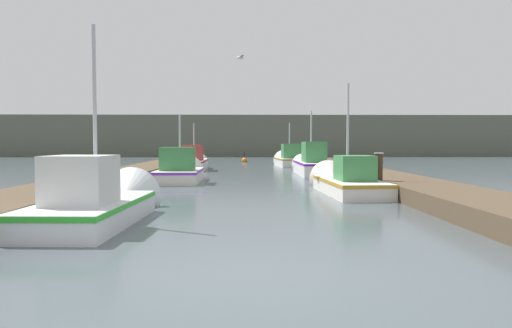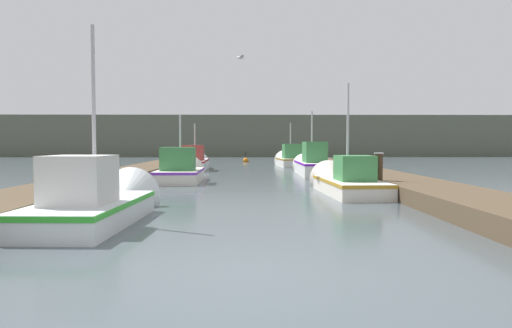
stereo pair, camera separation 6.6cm
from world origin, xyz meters
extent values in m
plane|color=#424C51|center=(0.00, 0.00, 0.00)|extent=(200.00, 200.00, 0.00)
cube|color=#4C3D2B|center=(-5.35, 16.00, 0.23)|extent=(2.23, 40.00, 0.45)
cube|color=#4C3D2B|center=(5.35, 16.00, 0.23)|extent=(2.23, 40.00, 0.45)
cube|color=#565B4C|center=(0.00, 56.65, 2.50)|extent=(120.00, 16.00, 4.99)
cube|color=silver|center=(-3.15, 3.71, 0.25)|extent=(1.77, 3.94, 0.50)
cube|color=green|center=(-3.15, 3.71, 0.44)|extent=(1.81, 3.97, 0.10)
cone|color=silver|center=(-3.07, 6.11, 0.25)|extent=(1.59, 0.97, 1.56)
cube|color=silver|center=(-3.17, 3.22, 0.96)|extent=(1.18, 1.29, 0.93)
cylinder|color=#B2B2B7|center=(-3.14, 4.00, 2.29)|extent=(0.08, 0.08, 3.59)
cube|color=silver|center=(3.33, 9.13, 0.25)|extent=(1.78, 4.27, 0.49)
cube|color=#B48323|center=(3.33, 9.13, 0.43)|extent=(1.81, 4.30, 0.10)
cone|color=silver|center=(3.19, 11.73, 0.25)|extent=(1.54, 1.10, 1.49)
cube|color=#387A42|center=(3.35, 8.61, 0.88)|extent=(1.12, 1.27, 0.78)
cylinder|color=#B2B2B7|center=(3.31, 9.44, 2.05)|extent=(0.08, 0.08, 3.12)
cube|color=silver|center=(-2.87, 13.73, 0.27)|extent=(1.82, 3.69, 0.54)
cube|color=purple|center=(-2.87, 13.73, 0.48)|extent=(1.85, 3.72, 0.10)
cone|color=silver|center=(-2.92, 16.00, 0.27)|extent=(1.68, 0.92, 1.66)
cube|color=#387A42|center=(-2.86, 13.27, 1.01)|extent=(1.37, 1.24, 0.95)
cylinder|color=#B2B2B7|center=(-2.88, 14.00, 1.69)|extent=(0.08, 0.08, 2.32)
cube|color=silver|center=(3.37, 18.11, 0.34)|extent=(1.43, 5.08, 0.68)
cube|color=#6513B7|center=(3.37, 18.11, 0.62)|extent=(1.46, 5.11, 0.10)
cone|color=silver|center=(3.36, 21.30, 0.34)|extent=(1.35, 1.31, 1.35)
cube|color=#387A42|center=(3.37, 17.47, 1.20)|extent=(1.06, 1.84, 1.04)
cylinder|color=#B2B2B7|center=(3.37, 18.49, 2.01)|extent=(0.08, 0.08, 2.65)
cube|color=silver|center=(-3.31, 22.56, 0.31)|extent=(1.66, 4.94, 0.63)
cube|color=maroon|center=(-3.31, 22.56, 0.57)|extent=(1.69, 4.97, 0.10)
cone|color=silver|center=(-3.42, 25.52, 0.31)|extent=(1.44, 1.09, 1.41)
cube|color=#99332D|center=(-3.29, 21.94, 1.08)|extent=(1.25, 2.04, 0.90)
cylinder|color=#B2B2B7|center=(-3.33, 22.92, 1.75)|extent=(0.08, 0.08, 2.24)
cube|color=silver|center=(3.03, 26.74, 0.29)|extent=(2.03, 4.05, 0.59)
cube|color=#9A6F1B|center=(3.03, 26.74, 0.53)|extent=(2.07, 4.09, 0.10)
cone|color=silver|center=(2.83, 29.14, 0.29)|extent=(1.69, 1.02, 1.62)
cube|color=#387A42|center=(3.07, 26.25, 1.09)|extent=(1.37, 1.29, 1.00)
cylinder|color=#B2B2B7|center=(3.01, 27.03, 1.84)|extent=(0.08, 0.08, 2.51)
cylinder|color=#473523|center=(4.24, 9.09, 0.66)|extent=(0.25, 0.25, 1.31)
cylinder|color=silver|center=(4.24, 9.09, 1.33)|extent=(0.29, 0.29, 0.04)
cylinder|color=#473523|center=(4.44, 27.12, 0.63)|extent=(0.31, 0.31, 1.26)
cylinder|color=silver|center=(4.44, 27.12, 1.28)|extent=(0.35, 0.35, 0.04)
cylinder|color=#473523|center=(-4.33, 18.44, 0.55)|extent=(0.27, 0.27, 1.09)
cylinder|color=silver|center=(-4.33, 18.44, 1.11)|extent=(0.31, 0.31, 0.04)
sphere|color=#BF6513|center=(-0.25, 33.95, 0.14)|extent=(0.49, 0.49, 0.49)
cylinder|color=black|center=(-0.25, 33.95, 0.63)|extent=(0.06, 0.06, 0.50)
ellipsoid|color=white|center=(-0.26, 11.72, 4.84)|extent=(0.31, 0.23, 0.12)
cube|color=gray|center=(-0.31, 11.85, 4.86)|extent=(0.21, 0.30, 0.07)
cube|color=gray|center=(-0.21, 11.59, 4.86)|extent=(0.21, 0.30, 0.07)
camera|label=1|loc=(0.01, -5.50, 1.67)|focal=32.00mm
camera|label=2|loc=(0.08, -5.50, 1.67)|focal=32.00mm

